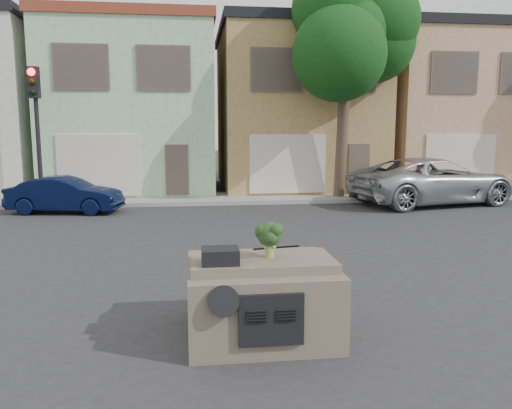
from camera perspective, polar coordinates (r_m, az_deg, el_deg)
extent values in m
plane|color=#303033|center=(10.07, -1.77, -7.80)|extent=(120.00, 120.00, 0.00)
cube|color=gray|center=(20.32, -4.60, 0.72)|extent=(40.00, 3.00, 0.15)
cube|color=#AAD8A8|center=(24.27, -13.58, 10.53)|extent=(7.20, 8.20, 7.55)
cube|color=tan|center=(24.63, 4.35, 10.71)|extent=(7.20, 8.20, 7.55)
cube|color=tan|center=(27.14, 20.31, 10.01)|extent=(7.20, 8.20, 7.55)
imported|color=#091234|center=(18.36, -20.86, -0.90)|extent=(3.94, 1.90, 1.25)
imported|color=#ADAEB3|center=(20.36, 19.44, 0.06)|extent=(6.88, 4.23, 1.78)
cube|color=black|center=(19.92, -23.72, 7.02)|extent=(0.40, 0.40, 5.10)
cube|color=#124113|center=(20.35, 9.91, 12.41)|extent=(4.40, 4.00, 8.50)
cube|color=#6B5F4F|center=(7.05, 0.57, -10.24)|extent=(2.00, 1.80, 1.12)
cube|color=black|center=(6.48, -4.11, -5.88)|extent=(0.48, 0.38, 0.20)
cube|color=black|center=(7.30, 2.36, -4.94)|extent=(0.69, 0.15, 0.02)
cube|color=#1D3616|center=(6.75, 1.54, -3.95)|extent=(0.45, 0.45, 0.50)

